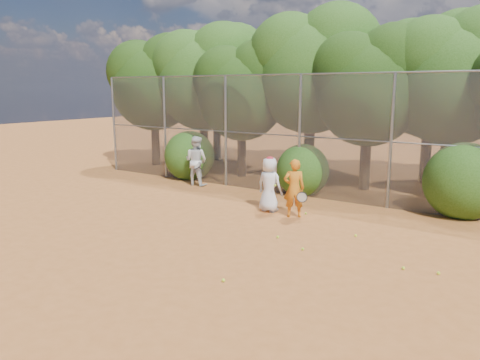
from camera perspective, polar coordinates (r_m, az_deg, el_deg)
The scene contains 24 objects.
ground at distance 10.49m, azimuth -3.17°, elevation -8.71°, with size 80.00×80.00×0.00m, color #A55925.
fence_back at distance 15.20m, azimuth 10.24°, elevation 5.28°, with size 20.05×0.09×4.03m.
tree_0 at distance 22.15m, azimuth -10.34°, elevation 11.94°, with size 4.38×3.81×6.00m.
tree_1 at distance 20.88m, azimuth -4.32°, elevation 12.78°, with size 4.64×4.03×6.35m.
tree_2 at distance 18.83m, azimuth 0.41°, elevation 11.23°, with size 3.99×3.47×5.47m.
tree_3 at distance 18.49m, azimuth 8.89°, elevation 13.62°, with size 4.89×4.26×6.70m.
tree_4 at distance 16.97m, azimuth 15.70°, elevation 11.42°, with size 4.19×3.64×5.73m.
tree_5 at distance 17.14m, azimuth 24.76°, elevation 11.79°, with size 4.51×3.92×6.17m.
tree_9 at distance 23.32m, azimuth -2.70°, elevation 13.06°, with size 4.83×4.20×6.62m.
tree_10 at distance 20.92m, azimuth 9.03°, elevation 13.95°, with size 5.15×4.48×7.06m.
tree_11 at distance 18.90m, azimuth 22.58°, elevation 12.15°, with size 4.64×4.03×6.35m.
bush_0 at distance 18.72m, azimuth -6.18°, elevation 3.23°, with size 2.00×2.00×2.00m, color #234912.
bush_1 at distance 16.00m, azimuth 7.65°, elevation 1.48°, with size 1.80×1.80×1.80m, color #234912.
bush_2 at distance 14.49m, azimuth 25.64°, elevation 0.26°, with size 2.20×2.20×2.20m, color #234912.
player_yellow at distance 13.10m, azimuth 6.61°, elevation -1.01°, with size 0.86×0.66×1.64m.
player_teen at distance 13.62m, azimuth 3.61°, elevation -0.53°, with size 0.80×0.54×1.63m.
player_white at distance 17.36m, azimuth -5.37°, elevation 2.34°, with size 0.96×0.84×1.83m.
ball_0 at distance 10.63m, azimuth 7.66°, elevation -8.34°, with size 0.07×0.07×0.07m, color #BFE429.
ball_1 at distance 10.02m, azimuth 23.05°, elevation -10.40°, with size 0.07×0.07×0.07m, color #BFE429.
ball_2 at distance 8.93m, azimuth -2.04°, elevation -12.12°, with size 0.07×0.07×0.07m, color #BFE429.
ball_3 at distance 10.03m, azimuth 19.28°, elevation -10.10°, with size 0.07×0.07×0.07m, color #BFE429.
ball_4 at distance 11.39m, azimuth 4.62°, elevation -6.93°, with size 0.07×0.07×0.07m, color #BFE429.
ball_5 at distance 11.80m, azimuth 13.93°, elevation -6.59°, with size 0.07×0.07×0.07m, color #BFE429.
ball_6 at distance 13.55m, azimuth 8.03°, elevation -4.05°, with size 0.07×0.07×0.07m, color #BFE429.
Camera 1 is at (6.00, -7.84, 3.57)m, focal length 35.00 mm.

